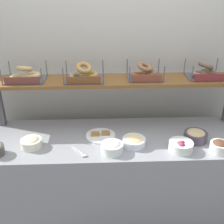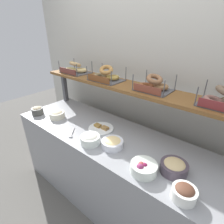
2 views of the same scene
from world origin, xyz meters
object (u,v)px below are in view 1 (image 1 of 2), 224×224
object	(u,v)px
bowl_chocolate_spread	(220,146)
bagel_basket_poppy	(205,72)
bowl_beet_salad	(181,146)
bagel_basket_plain	(25,75)
bagel_basket_cinnamon_raisin	(145,73)
bagel_basket_everything	(84,75)
serving_spoon_near_plate	(81,153)
bowl_cream_cheese	(112,147)
bowl_hummus	(196,135)
serving_plate_white	(101,135)
bowl_potato_salad	(31,142)
bowl_egg_salad	(134,141)

from	to	relation	value
bowl_chocolate_spread	bagel_basket_poppy	distance (m)	0.68
bowl_beet_salad	bagel_basket_plain	bearing A→B (deg)	159.14
bowl_chocolate_spread	bagel_basket_cinnamon_raisin	bearing A→B (deg)	135.10
bagel_basket_plain	bagel_basket_everything	xyz separation A→B (m)	(0.50, -0.01, 0.00)
bowl_beet_salad	bagel_basket_poppy	world-z (taller)	bagel_basket_poppy
bowl_beet_salad	serving_spoon_near_plate	distance (m)	0.78
bowl_cream_cheese	bagel_basket_cinnamon_raisin	distance (m)	0.72
bowl_hummus	serving_plate_white	distance (m)	0.80
bowl_potato_salad	bagel_basket_cinnamon_raisin	xyz separation A→B (m)	(0.95, 0.40, 0.43)
serving_spoon_near_plate	bagel_basket_cinnamon_raisin	bearing A→B (deg)	43.56
bowl_egg_salad	serving_spoon_near_plate	bearing A→B (deg)	-165.33
serving_spoon_near_plate	bagel_basket_everything	xyz separation A→B (m)	(0.02, 0.49, 0.47)
bowl_cream_cheese	bagel_basket_poppy	bearing A→B (deg)	30.52
bowl_beet_salad	bowl_chocolate_spread	world-z (taller)	bowl_chocolate_spread
bowl_potato_salad	bagel_basket_plain	size ratio (longest dim) A/B	0.50
bowl_beet_salad	bagel_basket_cinnamon_raisin	world-z (taller)	bagel_basket_cinnamon_raisin
bowl_beet_salad	bagel_basket_plain	distance (m)	1.42
bowl_beet_salad	bowl_egg_salad	xyz separation A→B (m)	(-0.36, 0.09, -0.00)
serving_plate_white	bagel_basket_plain	xyz separation A→B (m)	(-0.64, 0.25, 0.46)
bowl_potato_salad	bowl_egg_salad	xyz separation A→B (m)	(0.82, -0.01, -0.00)
bowl_beet_salad	bagel_basket_everything	xyz separation A→B (m)	(-0.76, 0.47, 0.44)
bagel_basket_poppy	bowl_hummus	bearing A→B (deg)	-110.98
bowl_chocolate_spread	serving_spoon_near_plate	world-z (taller)	bowl_chocolate_spread
bagel_basket_plain	bagel_basket_poppy	xyz separation A→B (m)	(1.56, 0.01, 0.00)
bowl_egg_salad	bagel_basket_poppy	world-z (taller)	bagel_basket_poppy
bowl_hummus	serving_spoon_near_plate	world-z (taller)	bowl_hummus
bowl_beet_salad	bowl_potato_salad	xyz separation A→B (m)	(-1.18, 0.10, 0.00)
serving_spoon_near_plate	bowl_beet_salad	bearing A→B (deg)	1.55
bowl_beet_salad	bagel_basket_poppy	distance (m)	0.73
bowl_hummus	bagel_basket_poppy	xyz separation A→B (m)	(0.13, 0.35, 0.43)
bowl_egg_salad	bagel_basket_poppy	distance (m)	0.89
bowl_beet_salad	bowl_potato_salad	distance (m)	1.19
bowl_chocolate_spread	bagel_basket_poppy	xyz separation A→B (m)	(0.00, 0.53, 0.43)
bowl_egg_salad	bowl_cream_cheese	bearing A→B (deg)	-154.17
bowl_potato_salad	bagel_basket_cinnamon_raisin	distance (m)	1.12
bowl_chocolate_spread	serving_spoon_near_plate	size ratio (longest dim) A/B	1.03
bowl_egg_salad	serving_plate_white	bearing A→B (deg)	151.76
bowl_egg_salad	bagel_basket_poppy	xyz separation A→B (m)	(0.66, 0.41, 0.44)
bagel_basket_cinnamon_raisin	serving_plate_white	bearing A→B (deg)	-146.30
bowl_potato_salad	serving_plate_white	world-z (taller)	bowl_potato_salad
bagel_basket_poppy	serving_plate_white	bearing A→B (deg)	-164.25
bowl_egg_salad	bowl_chocolate_spread	bearing A→B (deg)	-10.41
bowl_potato_salad	bowl_chocolate_spread	size ratio (longest dim) A/B	1.13
serving_plate_white	bagel_basket_cinnamon_raisin	size ratio (longest dim) A/B	0.85
bowl_cream_cheese	bagel_basket_plain	distance (m)	0.97
bowl_hummus	bowl_egg_salad	size ratio (longest dim) A/B	1.03
bowl_egg_salad	serving_spoon_near_plate	size ratio (longest dim) A/B	1.31
serving_spoon_near_plate	bagel_basket_poppy	distance (m)	1.28
bagel_basket_everything	bagel_basket_cinnamon_raisin	xyz separation A→B (m)	(0.53, 0.03, -0.00)
bowl_beet_salad	bagel_basket_plain	size ratio (longest dim) A/B	0.57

